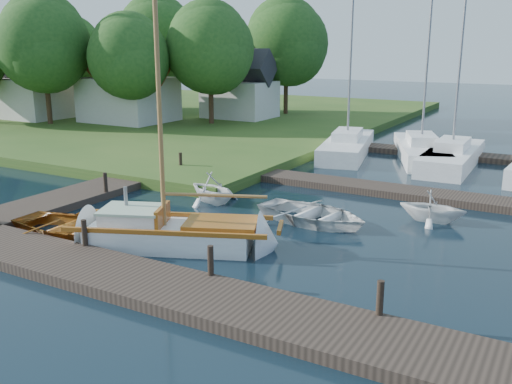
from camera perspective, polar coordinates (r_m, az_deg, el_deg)
The scene contains 27 objects.
ground at distance 19.83m, azimuth 0.00°, elevation -3.36°, with size 160.00×160.00×0.00m, color black.
near_dock at distance 15.19m, azimuth -11.42°, elevation -8.83°, with size 18.00×2.20×0.30m, color #2C231C.
left_dock at distance 25.97m, azimuth -13.27°, elevation 0.93°, with size 2.20×18.00×0.30m, color #2C231C.
far_dock at distance 24.77m, azimuth 11.55°, elevation 0.37°, with size 14.00×1.60×0.30m, color #2C231C.
shore at distance 53.87m, azimuth -14.57°, elevation 7.90°, with size 50.00×40.00×0.50m, color #2E4F1A.
mooring_post_1 at distance 17.65m, azimuth -16.78°, elevation -3.92°, with size 0.16×0.16×0.80m, color black.
mooring_post_2 at distance 14.85m, azimuth -4.57°, elevation -6.84°, with size 0.16×0.16×0.80m, color black.
mooring_post_3 at distance 13.05m, azimuth 12.30°, elevation -10.29°, with size 0.16×0.16×0.80m, color black.
mooring_post_4 at distance 23.77m, azimuth -14.82°, elevation 0.94°, with size 0.16×0.16×0.80m, color black.
mooring_post_5 at distance 27.46m, azimuth -7.55°, elevation 3.11°, with size 0.16×0.16×0.80m, color black.
sailboat at distance 17.91m, azimuth -7.97°, elevation -4.34°, with size 7.35×4.57×9.83m.
dinghy at distance 19.55m, azimuth -18.05°, elevation -3.02°, with size 3.02×4.23×0.88m, color #904319.
tender_b at distance 22.60m, azimuth -4.40°, elevation 0.58°, with size 2.14×2.48×1.31m, color white.
tender_c at distance 20.09m, azimuth 5.69°, elevation -1.92°, with size 2.94×4.12×0.85m, color white.
tender_d at distance 21.06m, azimuth 17.27°, elevation -1.21°, with size 2.01×2.33×1.23m, color white.
marina_boat_0 at distance 32.78m, azimuth 9.10°, elevation 4.68°, with size 3.97×8.41×10.17m.
marina_boat_1 at distance 32.26m, azimuth 16.16°, elevation 4.14°, with size 4.83×7.88×10.91m.
marina_boat_2 at distance 30.93m, azimuth 19.00°, elevation 3.47°, with size 2.40×7.87×10.42m.
house_a at distance 43.82m, azimuth -12.65°, elevation 10.14°, with size 6.30×5.00×6.29m.
house_b at distance 48.26m, azimuth -21.44°, elevation 9.65°, with size 5.77×4.50×5.79m.
house_c at distance 45.07m, azimuth -1.63°, elevation 10.11°, with size 5.25×4.00×5.28m.
tree_1 at distance 43.82m, azimuth -20.45°, elevation 13.69°, with size 6.70×6.70×9.20m.
tree_2 at distance 40.92m, azimuth -12.57°, elevation 13.06°, with size 5.83×5.75×7.82m.
tree_3 at distance 41.60m, azimuth -4.58°, elevation 14.15°, with size 6.41×6.38×8.74m.
tree_4 at distance 49.59m, azimuth -9.83°, elevation 14.70°, with size 7.01×7.01×9.66m.
tree_5 at distance 53.63m, azimuth -17.99°, elevation 13.18°, with size 6.00×5.94×8.10m.
tree_7 at distance 47.50m, azimuth 3.10°, elevation 14.70°, with size 6.83×6.83×9.38m.
Camera 1 is at (9.34, -16.39, 6.12)m, focal length 40.00 mm.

